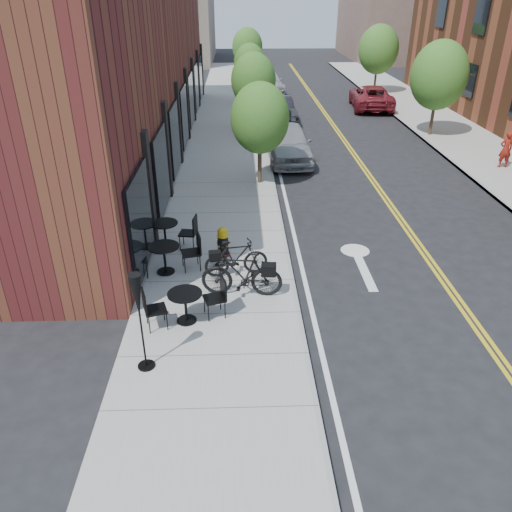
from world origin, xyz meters
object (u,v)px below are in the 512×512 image
object	(u,v)px
bicycle_right	(236,258)
parked_car_c	(267,82)
bistro_set_a	(185,303)
parked_car_a	(288,143)
pedestrian	(506,149)
parked_car_b	(280,110)
parked_car_far	(371,97)
fire_hydrant	(223,242)
patio_umbrella	(138,303)
bistro_set_b	(164,255)
bicycle_left	(242,274)
bistro_set_c	(165,231)

from	to	relation	value
bicycle_right	parked_car_c	world-z (taller)	parked_car_c
bistro_set_a	parked_car_a	size ratio (longest dim) A/B	0.40
pedestrian	bistro_set_a	bearing A→B (deg)	40.68
bicycle_right	parked_car_b	distance (m)	18.03
parked_car_far	parked_car_b	bearing A→B (deg)	34.53
fire_hydrant	patio_umbrella	bearing A→B (deg)	-105.78
bistro_set_b	parked_car_far	bearing A→B (deg)	49.80
bicycle_left	patio_umbrella	xyz separation A→B (m)	(-1.95, -2.61, 0.94)
bistro_set_a	bistro_set_b	size ratio (longest dim) A/B	0.95
bistro_set_a	bistro_set_b	xyz separation A→B (m)	(-0.76, 2.27, 0.02)
parked_car_far	bicycle_left	bearing A→B (deg)	74.90
bistro_set_b	pedestrian	size ratio (longest dim) A/B	1.28
parked_car_a	pedestrian	world-z (taller)	pedestrian
bistro_set_a	parked_car_far	xyz separation A→B (m)	(9.79, 23.28, 0.12)
bistro_set_a	patio_umbrella	xyz separation A→B (m)	(-0.68, -1.54, 1.05)
bicycle_right	patio_umbrella	bearing A→B (deg)	143.34
fire_hydrant	bicycle_right	world-z (taller)	bicycle_right
bistro_set_b	parked_car_b	distance (m)	18.20
bicycle_left	bistro_set_b	distance (m)	2.36
bicycle_left	bistro_set_a	bearing A→B (deg)	-44.16
bicycle_left	parked_car_b	xyz separation A→B (m)	(2.37, 18.85, -0.04)
bistro_set_c	parked_car_a	size ratio (longest dim) A/B	0.40
fire_hydrant	patio_umbrella	distance (m)	5.08
patio_umbrella	parked_car_b	bearing A→B (deg)	78.60
bistro_set_a	parked_car_c	bearing A→B (deg)	65.78
fire_hydrant	bistro_set_a	bearing A→B (deg)	-102.34
bistro_set_b	parked_car_b	world-z (taller)	parked_car_b
fire_hydrant	parked_car_c	distance (m)	26.26
fire_hydrant	parked_car_b	xyz separation A→B (m)	(2.89, 16.73, 0.14)
bistro_set_b	parked_car_b	xyz separation A→B (m)	(4.41, 17.65, 0.04)
fire_hydrant	parked_car_c	size ratio (longest dim) A/B	0.18
bicycle_right	bistro_set_c	bearing A→B (deg)	40.59
bicycle_right	bicycle_left	bearing A→B (deg)	177.80
parked_car_b	pedestrian	bearing A→B (deg)	-51.48
parked_car_a	parked_car_far	distance (m)	12.57
bicycle_left	parked_car_a	world-z (taller)	parked_car_a
parked_car_a	bistro_set_c	bearing A→B (deg)	-118.78
bistro_set_a	parked_car_a	world-z (taller)	parked_car_a
bicycle_left	pedestrian	xyz separation A→B (m)	(11.21, 9.72, 0.16)
bicycle_left	pedestrian	bearing A→B (deg)	136.81
bistro_set_b	parked_car_a	bearing A→B (deg)	53.91
parked_car_b	parked_car_a	bearing A→B (deg)	-97.01
bistro_set_b	parked_car_a	size ratio (longest dim) A/B	0.42
parked_car_b	parked_car_c	world-z (taller)	parked_car_c
parked_car_a	parked_car_far	world-z (taller)	parked_car_a
pedestrian	parked_car_c	bearing A→B (deg)	-64.16
fire_hydrant	parked_car_far	size ratio (longest dim) A/B	0.17
bicycle_right	parked_car_b	bearing A→B (deg)	-17.91
bistro_set_b	pedestrian	xyz separation A→B (m)	(13.25, 8.52, 0.25)
bistro_set_a	parked_car_b	xyz separation A→B (m)	(3.65, 19.92, 0.06)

